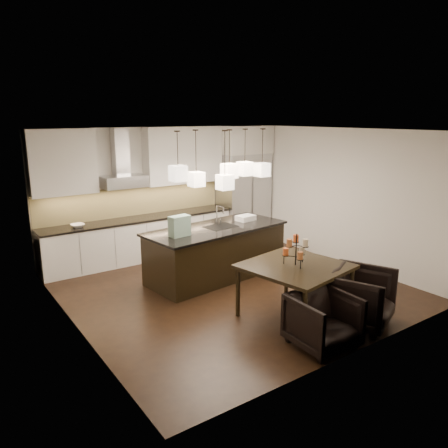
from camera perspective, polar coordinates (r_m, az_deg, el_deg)
floor at (r=8.01m, az=0.83°, el=-8.36°), size 5.50×5.50×0.02m
ceiling at (r=7.41m, az=0.90°, el=12.23°), size 5.50×5.50×0.02m
wall_back at (r=9.92m, az=-8.51°, el=4.34°), size 5.50×0.02×2.80m
wall_front at (r=5.66m, az=17.44°, el=-3.50°), size 5.50×0.02×2.80m
wall_left at (r=6.43m, az=-19.54°, el=-1.60°), size 0.02×5.50×2.80m
wall_right at (r=9.44m, az=14.62°, el=3.55°), size 0.02×5.50×2.80m
refrigerator at (r=10.76m, az=2.54°, el=3.47°), size 1.20×0.72×2.15m
fridge_panel at (r=10.59m, az=2.62°, el=10.94°), size 1.26×0.72×0.65m
lower_cabinets at (r=9.58m, az=-10.76°, el=-1.99°), size 4.21×0.62×0.88m
countertop at (r=9.47m, az=-10.89°, el=0.69°), size 4.21×0.66×0.04m
backsplash at (r=9.67m, az=-11.71°, el=2.96°), size 4.21×0.02×0.63m
upper_cab_left at (r=8.91m, az=-20.41°, el=7.57°), size 1.25×0.35×1.25m
upper_cab_right at (r=9.91m, az=-5.29°, el=8.95°), size 1.85×0.35×1.25m
hood_canopy at (r=9.25m, az=-12.95°, el=5.45°), size 0.90×0.52×0.24m
hood_chimney at (r=9.28m, az=-13.42°, el=9.19°), size 0.30×0.28×0.96m
fruit_bowl at (r=8.97m, az=-18.58°, el=-0.20°), size 0.26×0.26×0.06m
island_body at (r=8.40m, az=-1.01°, el=-3.80°), size 2.78×1.37×0.94m
island_top at (r=8.26m, az=-1.03°, el=-0.56°), size 2.87×1.46×0.04m
faucet at (r=8.36m, az=-0.95°, el=1.19°), size 0.14×0.27×0.41m
tote_bag at (r=7.65m, az=-5.83°, el=-0.26°), size 0.38×0.23×0.36m
food_container at (r=8.78m, az=2.85°, el=0.80°), size 0.39×0.30×0.11m
dining_table at (r=6.88m, az=9.18°, el=-8.58°), size 1.61×1.61×0.83m
candelabra at (r=6.66m, az=9.40°, el=-3.31°), size 0.46×0.46×0.49m
candle_a at (r=6.79m, az=10.16°, el=-3.40°), size 0.10×0.10×0.11m
candle_b at (r=6.69m, az=8.06°, el=-3.60°), size 0.10×0.10×0.11m
candle_c at (r=6.54m, az=9.92°, el=-4.09°), size 0.10×0.10×0.11m
candle_d at (r=6.77m, az=9.37°, el=-1.85°), size 0.10×0.10×0.11m
candle_e at (r=6.52m, az=8.54°, el=-2.44°), size 0.10×0.10×0.11m
candle_f at (r=6.56m, az=10.58°, el=-2.43°), size 0.10×0.10×0.11m
armchair_left at (r=6.11m, az=12.82°, el=-12.28°), size 0.83×0.85×0.74m
armchair_right at (r=6.85m, az=17.22°, el=-9.12°), size 1.19×1.21×0.85m
pendant_a at (r=7.31m, az=-6.01°, el=6.58°), size 0.24×0.24×0.26m
pendant_b at (r=7.88m, az=-3.64°, el=5.86°), size 0.24×0.24×0.26m
pendant_c at (r=7.93m, az=0.69°, el=6.95°), size 0.24×0.24×0.26m
pendant_d at (r=8.40m, az=2.73°, el=7.22°), size 0.24×0.24×0.26m
pendant_e at (r=8.55m, az=4.99°, el=7.08°), size 0.24×0.24×0.26m
pendant_f at (r=7.60m, az=0.11°, el=5.48°), size 0.24×0.24×0.26m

